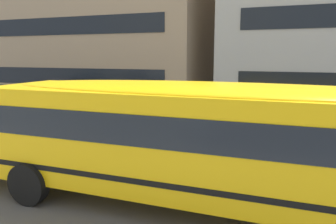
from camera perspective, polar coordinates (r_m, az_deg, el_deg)
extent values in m
plane|color=#54514F|center=(9.60, 2.75, -10.27)|extent=(400.00, 400.00, 0.00)
cube|color=gray|center=(16.71, 10.97, -1.71)|extent=(120.00, 3.00, 0.01)
cube|color=silver|center=(9.60, 2.75, -10.25)|extent=(110.00, 0.16, 0.01)
cube|color=yellow|center=(6.95, 8.73, -5.06)|extent=(10.53, 2.50, 2.10)
cube|color=yellow|center=(10.14, -26.98, -4.36)|extent=(1.55, 2.02, 1.05)
cube|color=black|center=(6.86, 8.81, -2.00)|extent=(9.90, 2.54, 0.61)
cube|color=black|center=(7.13, 8.60, -9.88)|extent=(10.55, 2.54, 0.11)
ellipsoid|color=yellow|center=(6.76, 8.96, 3.58)|extent=(10.11, 2.31, 0.34)
cylinder|color=red|center=(9.42, -9.91, -1.80)|extent=(0.42, 0.42, 0.03)
cylinder|color=black|center=(8.09, -23.06, -11.41)|extent=(0.96, 0.28, 0.95)
cylinder|color=black|center=(9.84, -13.45, -7.10)|extent=(0.96, 0.28, 0.95)
cube|color=silver|center=(16.79, -14.16, 0.46)|extent=(3.94, 1.79, 0.70)
cube|color=black|center=(16.79, -14.67, 2.75)|extent=(2.24, 1.61, 0.64)
cylinder|color=black|center=(16.83, -8.82, -0.55)|extent=(0.60, 0.19, 0.60)
cylinder|color=black|center=(15.43, -12.09, -1.59)|extent=(0.60, 0.19, 0.60)
cylinder|color=black|center=(18.30, -15.81, 0.03)|extent=(0.60, 0.19, 0.60)
cylinder|color=black|center=(17.02, -19.33, -0.87)|extent=(0.60, 0.19, 0.60)
cube|color=gray|center=(20.33, -27.06, 1.27)|extent=(3.94, 1.80, 0.70)
cylinder|color=black|center=(20.07, -22.67, 0.48)|extent=(0.60, 0.20, 0.60)
cylinder|color=black|center=(18.86, -26.12, -0.32)|extent=(0.60, 0.20, 0.60)
cube|color=black|center=(22.46, -17.17, 5.89)|extent=(13.73, 0.04, 1.10)
cube|color=black|center=(22.49, -17.60, 14.04)|extent=(13.73, 0.04, 1.10)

